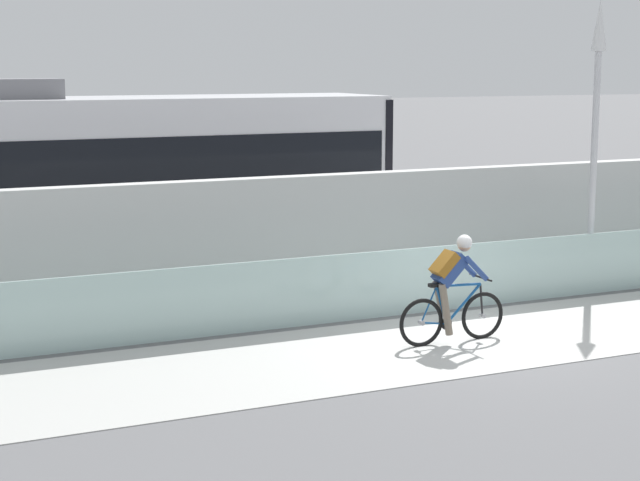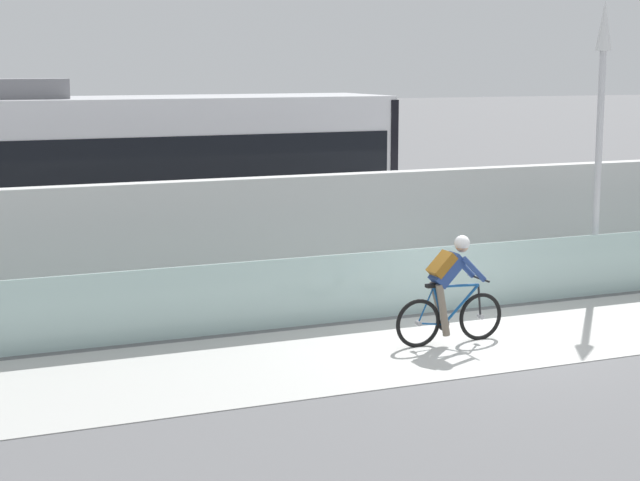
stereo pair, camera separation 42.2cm
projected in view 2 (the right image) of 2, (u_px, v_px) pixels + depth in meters
name	position (u px, v px, depth m)	size (l,w,h in m)	color
ground_plane	(480.00, 340.00, 15.60)	(200.00, 200.00, 0.00)	slate
bike_path_deck	(480.00, 340.00, 15.60)	(32.00, 3.20, 0.01)	beige
glass_parapet	(422.00, 281.00, 17.18)	(32.00, 0.05, 1.09)	silver
concrete_barrier_wall	(374.00, 233.00, 18.73)	(32.00, 0.36, 2.17)	silver
tram_rail_near	(320.00, 267.00, 21.16)	(32.00, 0.08, 0.01)	#595654
tram_rail_far	(294.00, 255.00, 22.46)	(32.00, 0.08, 0.01)	#595654
tram	(109.00, 180.00, 19.92)	(11.06, 2.54, 3.81)	silver
cyclist_on_bike	(450.00, 291.00, 15.25)	(1.77, 0.58, 1.61)	black
lamp_post_antenna	(601.00, 109.00, 18.43)	(0.28, 0.28, 5.20)	gray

